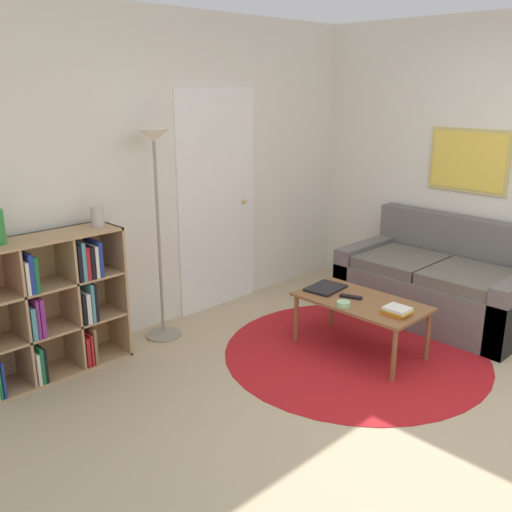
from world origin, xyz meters
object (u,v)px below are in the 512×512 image
(bookshelf, at_px, (39,309))
(couch, at_px, (440,285))
(floor_lamp, at_px, (156,178))
(vase_on_shelf, at_px, (97,216))
(bowl, at_px, (344,304))
(coffee_table, at_px, (361,305))
(laptop, at_px, (326,288))

(bookshelf, height_order, couch, bookshelf)
(floor_lamp, bearing_deg, vase_on_shelf, 175.10)
(bookshelf, bearing_deg, vase_on_shelf, -0.84)
(couch, distance_m, vase_on_shelf, 3.01)
(bowl, bearing_deg, coffee_table, -5.64)
(bookshelf, height_order, bowl, bookshelf)
(bookshelf, bearing_deg, laptop, -27.54)
(bookshelf, bearing_deg, bowl, -37.56)
(bowl, xyz_separation_m, vase_on_shelf, (-1.23, 1.33, 0.65))
(floor_lamp, relative_size, vase_on_shelf, 11.10)
(floor_lamp, bearing_deg, coffee_table, -54.29)
(floor_lamp, height_order, coffee_table, floor_lamp)
(floor_lamp, height_order, couch, floor_lamp)
(laptop, bearing_deg, floor_lamp, 134.34)
(bookshelf, xyz_separation_m, couch, (3.03, -1.43, -0.22))
(bookshelf, height_order, floor_lamp, floor_lamp)
(couch, height_order, vase_on_shelf, vase_on_shelf)
(bookshelf, height_order, coffee_table, bookshelf)
(bowl, relative_size, vase_on_shelf, 0.68)
(floor_lamp, height_order, vase_on_shelf, floor_lamp)
(floor_lamp, xyz_separation_m, laptop, (0.93, -0.96, -0.89))
(bookshelf, bearing_deg, couch, -25.24)
(floor_lamp, xyz_separation_m, couch, (2.04, -1.38, -1.03))
(couch, bearing_deg, laptop, 158.98)
(couch, xyz_separation_m, vase_on_shelf, (-2.53, 1.42, 0.80))
(couch, bearing_deg, floor_lamp, 145.91)
(couch, xyz_separation_m, laptop, (-1.11, 0.42, 0.14))
(coffee_table, bearing_deg, floor_lamp, 125.71)
(laptop, bearing_deg, vase_on_shelf, 145.06)
(coffee_table, relative_size, laptop, 2.95)
(vase_on_shelf, bearing_deg, couch, -29.31)
(bookshelf, relative_size, vase_on_shelf, 7.51)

